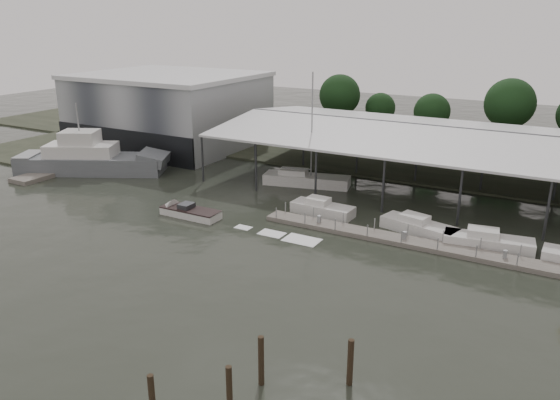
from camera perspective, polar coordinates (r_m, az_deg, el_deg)
The scene contains 13 objects.
ground at distance 45.25m, azimuth -8.35°, elevation -5.42°, with size 200.00×200.00×0.00m, color #272C24.
land_strip_far at distance 80.85m, azimuth 9.99°, elevation 5.33°, with size 140.00×30.00×0.30m.
land_strip_west at distance 92.45m, azimuth -16.96°, elevation 6.46°, with size 20.00×40.00×0.30m.
storage_warehouse at distance 83.34m, azimuth -11.47°, elevation 9.28°, with size 24.50×20.50×10.50m.
covered_boat_shed at distance 62.29m, azimuth 20.77°, elevation 6.16°, with size 58.24×24.00×6.96m.
trawler_dock at distance 74.73m, azimuth -20.31°, elevation 3.48°, with size 3.00×18.00×0.50m.
floating_dock at distance 47.38m, azimuth 14.00°, elevation -4.40°, with size 28.00×2.00×1.40m.
grey_trawler at distance 71.01m, azimuth -19.05°, elevation 3.98°, with size 18.36×12.45×8.84m.
white_sailboat at distance 62.22m, azimuth 2.65°, elevation 2.13°, with size 10.07×4.83×12.91m.
speedboat_underway at distance 53.46m, azimuth -9.80°, elevation -1.21°, with size 17.72×2.50×2.00m.
moored_cruiser_0 at distance 53.06m, azimuth 4.41°, elevation -0.89°, with size 6.24×2.50×1.70m.
moored_cruiser_1 at distance 49.92m, azimuth 14.29°, elevation -2.71°, with size 7.23×3.82×1.70m.
moored_cruiser_2 at distance 48.44m, azimuth 20.87°, elevation -4.06°, with size 7.33×3.21×1.70m.
Camera 1 is at (25.67, -32.48, 18.27)m, focal length 35.00 mm.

